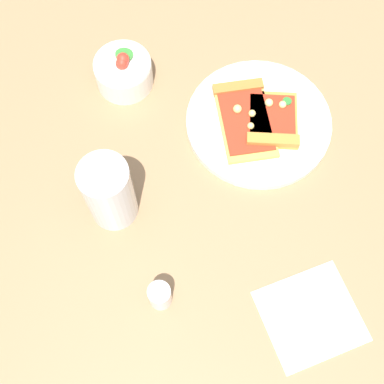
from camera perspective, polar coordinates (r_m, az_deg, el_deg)
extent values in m
plane|color=#93704C|center=(0.92, 4.72, 4.87)|extent=(2.40, 2.40, 0.00)
cylinder|color=silver|center=(0.94, 7.28, 7.57)|extent=(0.26, 0.26, 0.01)
cube|color=gold|center=(0.93, 5.84, 7.73)|extent=(0.18, 0.13, 0.01)
cube|color=#A36B2D|center=(0.96, 5.04, 11.30)|extent=(0.04, 0.09, 0.01)
cube|color=#B22D19|center=(0.92, 5.87, 7.91)|extent=(0.15, 0.11, 0.00)
sphere|color=#EAD172|center=(0.93, 4.98, 9.03)|extent=(0.02, 0.02, 0.02)
sphere|color=#EAD172|center=(0.93, 6.58, 8.53)|extent=(0.01, 0.01, 0.01)
sphere|color=#EAD172|center=(0.91, 6.43, 7.20)|extent=(0.01, 0.01, 0.01)
cube|color=gold|center=(0.94, 8.75, 7.82)|extent=(0.14, 0.13, 0.01)
cube|color=#B77A33|center=(0.91, 8.81, 5.53)|extent=(0.06, 0.09, 0.02)
cube|color=#B22D19|center=(0.93, 8.79, 8.00)|extent=(0.12, 0.11, 0.00)
sphere|color=#F2D87F|center=(0.94, 9.86, 9.40)|extent=(0.01, 0.01, 0.01)
cylinder|color=#2D722D|center=(0.95, 10.35, 9.74)|extent=(0.02, 0.02, 0.00)
sphere|color=#F2D87F|center=(0.94, 8.40, 9.63)|extent=(0.01, 0.01, 0.01)
cylinder|color=white|center=(0.98, -7.44, 12.74)|extent=(0.10, 0.10, 0.05)
torus|color=white|center=(0.96, -7.65, 13.74)|extent=(0.10, 0.10, 0.01)
sphere|color=red|center=(0.95, -7.56, 14.21)|extent=(0.02, 0.02, 0.02)
sphere|color=red|center=(0.95, -7.67, 13.73)|extent=(0.02, 0.02, 0.02)
sphere|color=red|center=(0.95, -7.64, 13.82)|extent=(0.02, 0.02, 0.02)
cylinder|color=#388433|center=(0.97, -7.42, 14.68)|extent=(0.04, 0.05, 0.01)
cylinder|color=silver|center=(0.82, -9.05, -0.06)|extent=(0.08, 0.08, 0.14)
cylinder|color=black|center=(0.83, -8.89, -0.47)|extent=(0.07, 0.07, 0.10)
cube|color=white|center=(0.80, -8.96, 1.72)|extent=(0.03, 0.03, 0.02)
cube|color=white|center=(0.78, -8.75, -0.10)|extent=(0.02, 0.02, 0.02)
cube|color=silver|center=(0.84, 12.83, -13.06)|extent=(0.14, 0.15, 0.00)
cylinder|color=silver|center=(0.80, -3.52, -11.23)|extent=(0.03, 0.03, 0.06)
cone|color=silver|center=(0.77, -3.67, -10.71)|extent=(0.03, 0.03, 0.01)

